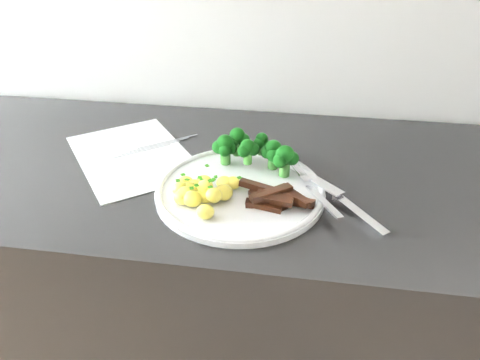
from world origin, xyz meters
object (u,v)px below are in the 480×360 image
(beef_strips, at_px, (275,198))
(fork, at_px, (317,193))
(plate, at_px, (240,190))
(recipe_paper, at_px, (133,155))
(broccoli, at_px, (256,149))
(counter, at_px, (207,318))
(knife, at_px, (346,205))
(potatoes, at_px, (201,191))

(beef_strips, height_order, fork, beef_strips)
(plate, height_order, fork, fork)
(recipe_paper, height_order, broccoli, broccoli)
(counter, relative_size, broccoli, 13.68)
(recipe_paper, distance_m, plate, 0.26)
(plate, bearing_deg, fork, -1.89)
(recipe_paper, distance_m, fork, 0.40)
(plate, height_order, knife, knife)
(knife, bearing_deg, broccoli, 149.17)
(fork, relative_size, knife, 0.84)
(plate, distance_m, beef_strips, 0.08)
(recipe_paper, xyz_separation_m, broccoli, (0.26, -0.02, 0.05))
(plate, distance_m, fork, 0.14)
(counter, xyz_separation_m, broccoli, (0.11, 0.00, 0.48))
(fork, bearing_deg, potatoes, -170.16)
(potatoes, bearing_deg, counter, 106.23)
(potatoes, height_order, knife, potatoes)
(plate, bearing_deg, counter, 140.40)
(beef_strips, bearing_deg, fork, 25.30)
(broccoli, distance_m, potatoes, 0.15)
(broccoli, relative_size, beef_strips, 1.24)
(plate, xyz_separation_m, potatoes, (-0.06, -0.04, 0.02))
(recipe_paper, bearing_deg, counter, -10.63)
(recipe_paper, bearing_deg, beef_strips, -25.15)
(beef_strips, relative_size, knife, 0.68)
(plate, relative_size, potatoes, 2.52)
(broccoli, xyz_separation_m, potatoes, (-0.08, -0.12, -0.03))
(counter, height_order, knife, knife)
(counter, xyz_separation_m, beef_strips, (0.16, -0.12, 0.46))
(plate, bearing_deg, potatoes, -147.82)
(recipe_paper, xyz_separation_m, beef_strips, (0.31, -0.14, 0.02))
(recipe_paper, xyz_separation_m, plate, (0.24, -0.11, 0.01))
(beef_strips, relative_size, fork, 0.81)
(broccoli, bearing_deg, fork, -36.46)
(recipe_paper, relative_size, broccoli, 2.16)
(potatoes, bearing_deg, fork, 9.84)
(broccoli, bearing_deg, potatoes, -123.07)
(potatoes, bearing_deg, knife, 4.87)
(recipe_paper, xyz_separation_m, knife, (0.43, -0.13, 0.01))
(counter, bearing_deg, recipe_paper, 169.37)
(plate, xyz_separation_m, broccoli, (0.02, 0.08, 0.04))
(plate, relative_size, fork, 1.82)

